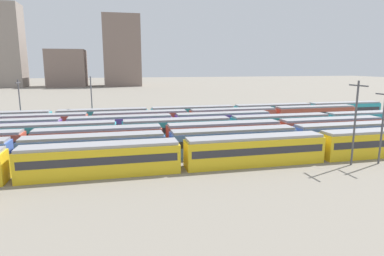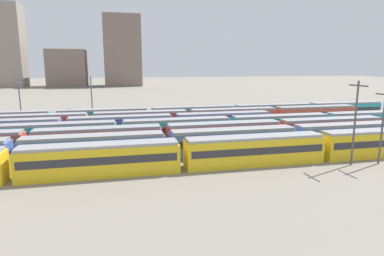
# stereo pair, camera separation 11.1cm
# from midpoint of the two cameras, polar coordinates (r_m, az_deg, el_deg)

# --- Properties ---
(ground_plane) EXTENTS (600.00, 600.00, 0.00)m
(ground_plane) POSITION_cam_midpoint_polar(r_m,az_deg,el_deg) (56.98, -28.94, -3.21)
(ground_plane) COLOR gray
(train_track_0) EXTENTS (74.70, 3.06, 3.75)m
(train_track_0) POSITION_cam_midpoint_polar(r_m,az_deg,el_deg) (39.80, -1.70, -4.59)
(train_track_0) COLOR yellow
(train_track_0) RESTS_ON ground_plane
(train_track_1) EXTENTS (112.50, 3.06, 3.75)m
(train_track_1) POSITION_cam_midpoint_polar(r_m,az_deg,el_deg) (50.90, 17.31, -1.67)
(train_track_1) COLOR #4C70BC
(train_track_1) RESTS_ON ground_plane
(train_track_2) EXTENTS (74.70, 3.06, 3.75)m
(train_track_2) POSITION_cam_midpoint_polar(r_m,az_deg,el_deg) (49.66, -4.79, -1.52)
(train_track_2) COLOR #BC4C38
(train_track_2) RESTS_ON ground_plane
(train_track_3) EXTENTS (93.60, 3.06, 3.75)m
(train_track_3) POSITION_cam_midpoint_polar(r_m,az_deg,el_deg) (55.14, -2.54, -0.25)
(train_track_3) COLOR teal
(train_track_3) RESTS_ON ground_plane
(train_track_4) EXTENTS (55.80, 3.06, 3.75)m
(train_track_4) POSITION_cam_midpoint_polar(r_m,az_deg,el_deg) (59.39, -12.15, 0.31)
(train_track_4) COLOR #6B429E
(train_track_4) RESTS_ON ground_plane
(train_track_5) EXTENTS (74.70, 3.06, 3.75)m
(train_track_5) POSITION_cam_midpoint_polar(r_m,az_deg,el_deg) (66.01, -0.55, 1.59)
(train_track_5) COLOR #BC4C38
(train_track_5) RESTS_ON ground_plane
(train_track_6) EXTENTS (93.60, 3.06, 3.75)m
(train_track_6) POSITION_cam_midpoint_polar(r_m,az_deg,el_deg) (71.49, 0.25, 2.31)
(train_track_6) COLOR teal
(train_track_6) RESTS_ON ground_plane
(catenary_pole_0) EXTENTS (0.24, 3.20, 10.65)m
(catenary_pole_0) POSITION_cam_midpoint_polar(r_m,az_deg,el_deg) (45.54, 26.47, 1.35)
(catenary_pole_0) COLOR #4C4C51
(catenary_pole_0) RESTS_ON ground_plane
(catenary_pole_1) EXTENTS (0.24, 3.20, 10.21)m
(catenary_pole_1) POSITION_cam_midpoint_polar(r_m,az_deg,el_deg) (72.38, -16.92, 4.94)
(catenary_pole_1) COLOR #4C4C51
(catenary_pole_1) RESTS_ON ground_plane
(catenary_pole_2) EXTENTS (0.24, 3.20, 9.50)m
(catenary_pole_2) POSITION_cam_midpoint_polar(r_m,az_deg,el_deg) (47.89, 30.18, 0.71)
(catenary_pole_2) COLOR #4C4C51
(catenary_pole_2) RESTS_ON ground_plane
(catenary_pole_3) EXTENTS (0.24, 3.20, 9.70)m
(catenary_pole_3) POSITION_cam_midpoint_polar(r_m,az_deg,el_deg) (74.47, -27.59, 4.13)
(catenary_pole_3) COLOR #4C4C51
(catenary_pole_3) RESTS_ON ground_plane
(distant_building_1) EXTENTS (21.61, 21.86, 21.55)m
(distant_building_1) POSITION_cam_midpoint_polar(r_m,az_deg,el_deg) (212.44, -20.71, 9.66)
(distant_building_1) COLOR #7A665B
(distant_building_1) RESTS_ON ground_plane
(distant_building_2) EXTENTS (21.76, 21.46, 41.97)m
(distant_building_2) POSITION_cam_midpoint_polar(r_m,az_deg,el_deg) (210.85, -11.93, 12.89)
(distant_building_2) COLOR #7A665B
(distant_building_2) RESTS_ON ground_plane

